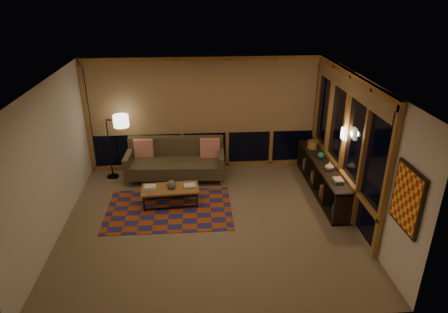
{
  "coord_description": "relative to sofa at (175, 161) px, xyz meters",
  "views": [
    {
      "loc": [
        -0.22,
        -6.5,
        4.27
      ],
      "look_at": [
        0.3,
        0.27,
        1.23
      ],
      "focal_mm": 32.0,
      "sensor_mm": 36.0,
      "label": 1
    }
  ],
  "objects": [
    {
      "name": "floor",
      "position": [
        0.7,
        -1.86,
        -0.45
      ],
      "size": [
        5.5,
        5.0,
        0.01
      ],
      "primitive_type": "cube",
      "color": "#947E5C",
      "rests_on": "ground"
    },
    {
      "name": "ceiling",
      "position": [
        0.7,
        -1.86,
        2.25
      ],
      "size": [
        5.5,
        5.0,
        0.01
      ],
      "primitive_type": "cube",
      "color": "white",
      "rests_on": "walls"
    },
    {
      "name": "walls",
      "position": [
        0.7,
        -1.86,
        0.9
      ],
      "size": [
        5.51,
        5.01,
        2.7
      ],
      "color": "silver",
      "rests_on": "floor"
    },
    {
      "name": "window_wall_back",
      "position": [
        0.7,
        0.57,
        0.9
      ],
      "size": [
        5.3,
        0.16,
        2.6
      ],
      "primitive_type": null,
      "color": "#9F6838",
      "rests_on": "walls"
    },
    {
      "name": "window_wall_right",
      "position": [
        3.38,
        -1.26,
        0.9
      ],
      "size": [
        0.16,
        3.7,
        2.6
      ],
      "primitive_type": null,
      "color": "#9F6838",
      "rests_on": "walls"
    },
    {
      "name": "wall_art",
      "position": [
        3.41,
        -3.71,
        1.0
      ],
      "size": [
        0.06,
        0.74,
        0.94
      ],
      "primitive_type": null,
      "color": "red",
      "rests_on": "walls"
    },
    {
      "name": "wall_sconce",
      "position": [
        3.32,
        -1.41,
        1.1
      ],
      "size": [
        0.12,
        0.18,
        0.22
      ],
      "primitive_type": null,
      "color": "beige",
      "rests_on": "walls"
    },
    {
      "name": "sofa",
      "position": [
        0.0,
        0.0,
        0.0
      ],
      "size": [
        2.25,
        1.01,
        0.9
      ],
      "primitive_type": null,
      "rotation": [
        0.0,
        0.0,
        -0.05
      ],
      "color": "brown",
      "rests_on": "floor"
    },
    {
      "name": "pillow_left",
      "position": [
        -0.73,
        0.27,
        0.22
      ],
      "size": [
        0.44,
        0.15,
        0.43
      ],
      "primitive_type": null,
      "rotation": [
        0.0,
        0.0,
        0.01
      ],
      "color": "red",
      "rests_on": "sofa"
    },
    {
      "name": "pillow_right",
      "position": [
        0.8,
        0.18,
        0.23
      ],
      "size": [
        0.46,
        0.17,
        0.45
      ],
      "primitive_type": null,
      "rotation": [
        0.0,
        0.0,
        -0.04
      ],
      "color": "red",
      "rests_on": "sofa"
    },
    {
      "name": "area_rug",
      "position": [
        -0.1,
        -1.37,
        -0.45
      ],
      "size": [
        2.51,
        1.68,
        0.01
      ],
      "primitive_type": "cube",
      "rotation": [
        0.0,
        0.0,
        -0.0
      ],
      "color": "#9B3E14",
      "rests_on": "floor"
    },
    {
      "name": "coffee_table",
      "position": [
        -0.07,
        -1.16,
        -0.26
      ],
      "size": [
        1.18,
        0.59,
        0.38
      ],
      "primitive_type": null,
      "rotation": [
        0.0,
        0.0,
        0.06
      ],
      "color": "#9F6838",
      "rests_on": "floor"
    },
    {
      "name": "book_stack_a",
      "position": [
        -0.47,
        -1.17,
        -0.04
      ],
      "size": [
        0.23,
        0.19,
        0.07
      ],
      "primitive_type": null,
      "rotation": [
        0.0,
        0.0,
        -0.02
      ],
      "color": "white",
      "rests_on": "coffee_table"
    },
    {
      "name": "book_stack_b",
      "position": [
        0.33,
        -1.13,
        -0.05
      ],
      "size": [
        0.24,
        0.2,
        0.04
      ],
      "primitive_type": null,
      "rotation": [
        0.0,
        0.0,
        0.15
      ],
      "color": "white",
      "rests_on": "coffee_table"
    },
    {
      "name": "ceramic_pot",
      "position": [
        -0.04,
        -1.19,
        0.02
      ],
      "size": [
        0.24,
        0.24,
        0.19
      ],
      "primitive_type": "sphere",
      "rotation": [
        0.0,
        0.0,
        0.33
      ],
      "color": "black",
      "rests_on": "coffee_table"
    },
    {
      "name": "floor_lamp",
      "position": [
        -1.49,
        0.2,
        0.32
      ],
      "size": [
        0.59,
        0.46,
        1.55
      ],
      "primitive_type": null,
      "rotation": [
        0.0,
        0.0,
        -0.27
      ],
      "color": "black",
      "rests_on": "floor"
    },
    {
      "name": "bookshelf",
      "position": [
        3.19,
        -0.86,
        -0.11
      ],
      "size": [
        0.4,
        2.71,
        0.68
      ],
      "primitive_type": null,
      "color": "black",
      "rests_on": "floor"
    },
    {
      "name": "basket",
      "position": [
        3.17,
        -0.02,
        0.31
      ],
      "size": [
        0.27,
        0.27,
        0.17
      ],
      "primitive_type": "cylinder",
      "rotation": [
        0.0,
        0.0,
        0.18
      ],
      "color": "#A36C37",
      "rests_on": "bookshelf"
    },
    {
      "name": "teal_bowl",
      "position": [
        3.19,
        -0.61,
        0.3
      ],
      "size": [
        0.15,
        0.15,
        0.15
      ],
      "primitive_type": "sphere",
      "rotation": [
        0.0,
        0.0,
        0.05
      ],
      "color": "#1E5F59",
      "rests_on": "bookshelf"
    },
    {
      "name": "vase",
      "position": [
        3.19,
        -1.19,
        0.32
      ],
      "size": [
        0.18,
        0.18,
        0.19
      ],
      "primitive_type": "imported",
      "rotation": [
        0.0,
        0.0,
        -0.03
      ],
      "color": "tan",
      "rests_on": "bookshelf"
    },
    {
      "name": "shelf_book_stack",
      "position": [
        3.19,
        -1.73,
        0.26
      ],
      "size": [
        0.19,
        0.25,
        0.07
      ],
      "primitive_type": null,
      "rotation": [
        0.0,
        0.0,
        0.14
      ],
      "color": "white",
      "rests_on": "bookshelf"
    }
  ]
}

